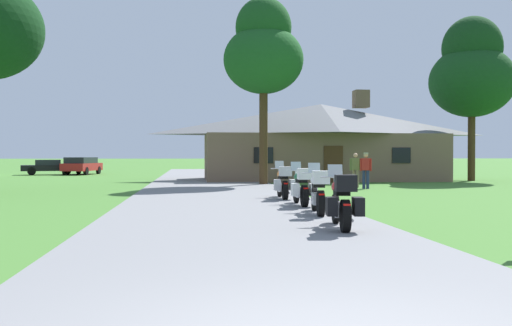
% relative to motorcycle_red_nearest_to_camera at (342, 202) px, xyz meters
% --- Properties ---
extents(ground_plane, '(500.00, 500.00, 0.00)m').
position_rel_motorcycle_red_nearest_to_camera_xyz_m(ground_plane, '(-2.03, 12.97, -0.61)').
color(ground_plane, '#42752D').
extents(asphalt_driveway, '(6.40, 80.00, 0.06)m').
position_rel_motorcycle_red_nearest_to_camera_xyz_m(asphalt_driveway, '(-2.03, 10.97, -0.58)').
color(asphalt_driveway, slate).
rests_on(asphalt_driveway, ground).
extents(motorcycle_red_nearest_to_camera, '(0.87, 2.08, 1.30)m').
position_rel_motorcycle_red_nearest_to_camera_xyz_m(motorcycle_red_nearest_to_camera, '(0.00, 0.00, 0.00)').
color(motorcycle_red_nearest_to_camera, black).
rests_on(motorcycle_red_nearest_to_camera, asphalt_driveway).
extents(motorcycle_white_second_in_row, '(0.70, 2.08, 1.30)m').
position_rel_motorcycle_red_nearest_to_camera_xyz_m(motorcycle_white_second_in_row, '(0.18, 2.96, 0.01)').
color(motorcycle_white_second_in_row, black).
rests_on(motorcycle_white_second_in_row, asphalt_driveway).
extents(motorcycle_green_third_in_row, '(0.73, 2.08, 1.30)m').
position_rel_motorcycle_red_nearest_to_camera_xyz_m(motorcycle_green_third_in_row, '(0.23, 5.39, 0.00)').
color(motorcycle_green_third_in_row, black).
rests_on(motorcycle_green_third_in_row, asphalt_driveway).
extents(motorcycle_orange_farthest_in_row, '(0.73, 2.08, 1.30)m').
position_rel_motorcycle_red_nearest_to_camera_xyz_m(motorcycle_orange_farthest_in_row, '(0.12, 8.11, 0.00)').
color(motorcycle_orange_farthest_in_row, black).
rests_on(motorcycle_orange_farthest_in_row, asphalt_driveway).
extents(stone_lodge, '(15.23, 6.71, 5.66)m').
position_rel_motorcycle_red_nearest_to_camera_xyz_m(stone_lodge, '(5.02, 23.55, 1.84)').
color(stone_lodge, brown).
rests_on(stone_lodge, ground).
extents(bystander_olive_shirt_near_lodge, '(0.51, 0.35, 1.67)m').
position_rel_motorcycle_red_nearest_to_camera_xyz_m(bystander_olive_shirt_near_lodge, '(4.81, 15.30, 0.32)').
color(bystander_olive_shirt_near_lodge, '#75664C').
rests_on(bystander_olive_shirt_near_lodge, ground).
extents(bystander_red_shirt_beside_signpost, '(0.50, 0.36, 1.69)m').
position_rel_motorcycle_red_nearest_to_camera_xyz_m(bystander_red_shirt_beside_signpost, '(5.02, 14.36, 0.34)').
color(bystander_red_shirt_beside_signpost, navy).
rests_on(bystander_red_shirt_beside_signpost, ground).
extents(tree_right_of_lodge, '(5.12, 5.12, 10.04)m').
position_rel_motorcycle_red_nearest_to_camera_xyz_m(tree_right_of_lodge, '(14.02, 21.74, 6.06)').
color(tree_right_of_lodge, '#422D19').
rests_on(tree_right_of_lodge, ground).
extents(tree_by_lodge_front, '(4.17, 4.17, 9.77)m').
position_rel_motorcycle_red_nearest_to_camera_xyz_m(tree_by_lodge_front, '(0.70, 18.10, 6.38)').
color(tree_by_lodge_front, '#422D19').
rests_on(tree_by_lodge_front, ground).
extents(parked_red_suv_far_left, '(2.63, 4.85, 1.40)m').
position_rel_motorcycle_red_nearest_to_camera_xyz_m(parked_red_suv_far_left, '(-11.88, 35.94, 0.17)').
color(parked_red_suv_far_left, maroon).
rests_on(parked_red_suv_far_left, ground).
extents(parked_black_sedan_far_left, '(4.52, 2.82, 1.20)m').
position_rel_motorcycle_red_nearest_to_camera_xyz_m(parked_black_sedan_far_left, '(-14.39, 35.67, 0.03)').
color(parked_black_sedan_far_left, black).
rests_on(parked_black_sedan_far_left, ground).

